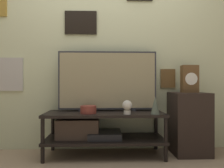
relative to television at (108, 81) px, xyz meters
The scene contains 9 objects.
ground_plane 0.93m from the television, 94.68° to the right, with size 12.00×12.00×0.00m, color #997F60.
wall_back 0.55m from the television, 103.38° to the left, with size 6.40×0.08×2.70m.
media_console 0.56m from the television, 141.26° to the right, with size 1.31×0.49×0.48m.
television is the anchor object (origin of this frame).
vase_slim_bronze 0.62m from the television, 28.38° to the right, with size 0.09×0.09×0.19m.
vase_wide_bowl 0.42m from the television, 137.10° to the right, with size 0.17×0.17×0.08m.
decorative_bust 0.44m from the television, 54.09° to the right, with size 0.10×0.10×0.15m.
side_table 1.06m from the television, ahead, with size 0.39×0.41×0.70m.
mantel_clock 0.95m from the television, ahead, with size 0.19×0.11×0.32m.
Camera 1 is at (-0.00, -2.15, 0.80)m, focal length 35.00 mm.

